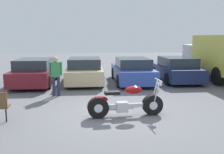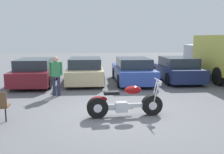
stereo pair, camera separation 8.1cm
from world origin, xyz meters
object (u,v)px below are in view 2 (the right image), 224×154
parked_car_maroon (36,72)px  parked_car_champagne (85,71)px  motorcycle (124,103)px  parked_car_navy (177,69)px  person_standing (56,73)px  parked_car_blue (133,71)px

parked_car_maroon → parked_car_champagne: (2.46, 0.27, 0.00)m
parked_car_champagne → motorcycle: bearing=-77.6°
motorcycle → parked_car_navy: size_ratio=0.55×
motorcycle → person_standing: 3.75m
parked_car_blue → parked_car_navy: size_ratio=1.00×
parked_car_blue → person_standing: person_standing is taller
parked_car_navy → motorcycle: bearing=-121.7°
parked_car_maroon → parked_car_champagne: size_ratio=1.00×
motorcycle → parked_car_champagne: bearing=102.4°
parked_car_champagne → parked_car_blue: bearing=-5.7°
motorcycle → parked_car_blue: parked_car_blue is taller
motorcycle → parked_car_blue: (1.18, 5.54, 0.21)m
person_standing → parked_car_blue: bearing=37.1°
parked_car_blue → motorcycle: bearing=-102.0°
parked_car_maroon → parked_car_blue: 4.91m
motorcycle → parked_car_maroon: parked_car_maroon is taller
parked_car_blue → person_standing: size_ratio=2.65×
parked_car_champagne → person_standing: 3.15m
parked_car_blue → parked_car_navy: bearing=8.0°
parked_car_maroon → parked_car_blue: (4.91, 0.03, 0.00)m
parked_car_champagne → person_standing: bearing=-110.5°
parked_car_champagne → person_standing: person_standing is taller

